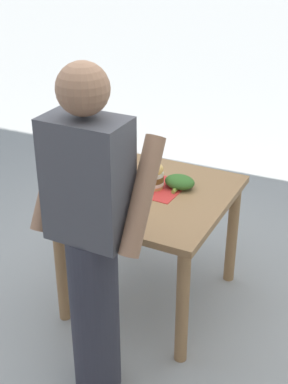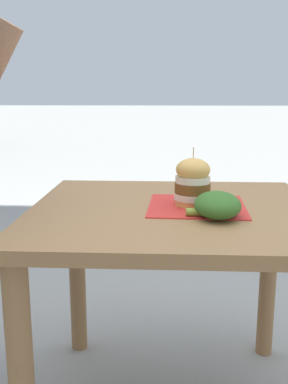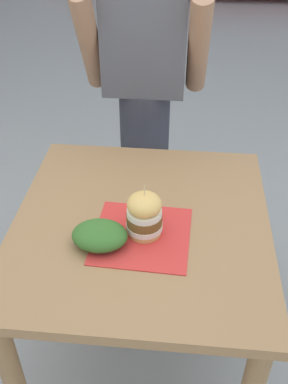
{
  "view_description": "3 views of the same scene",
  "coord_description": "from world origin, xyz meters",
  "px_view_note": "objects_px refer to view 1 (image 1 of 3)",
  "views": [
    {
      "loc": [
        -1.19,
        2.47,
        2.18
      ],
      "look_at": [
        0.0,
        0.1,
        0.81
      ],
      "focal_mm": 50.0,
      "sensor_mm": 36.0,
      "label": 1
    },
    {
      "loc": [
        -1.43,
        0.03,
        1.12
      ],
      "look_at": [
        0.0,
        0.1,
        0.81
      ],
      "focal_mm": 42.0,
      "sensor_mm": 36.0,
      "label": 2
    },
    {
      "loc": [
        0.12,
        -1.16,
        1.78
      ],
      "look_at": [
        0.0,
        0.1,
        0.81
      ],
      "focal_mm": 42.0,
      "sensor_mm": 36.0,
      "label": 3
    }
  ],
  "objects_px": {
    "side_salad": "(180,182)",
    "sandwich": "(154,175)",
    "pickle_spear": "(176,189)",
    "diner_across_table": "(91,238)",
    "patio_table": "(152,212)"
  },
  "relations": [
    {
      "from": "patio_table",
      "to": "pickle_spear",
      "type": "xyz_separation_m",
      "value": [
        -0.12,
        -0.07,
        0.15
      ]
    },
    {
      "from": "side_salad",
      "to": "sandwich",
      "type": "bearing_deg",
      "value": 26.39
    },
    {
      "from": "sandwich",
      "to": "diner_across_table",
      "type": "relative_size",
      "value": 0.11
    },
    {
      "from": "patio_table",
      "to": "diner_across_table",
      "type": "distance_m",
      "value": 0.8
    },
    {
      "from": "sandwich",
      "to": "pickle_spear",
      "type": "xyz_separation_m",
      "value": [
        -0.14,
        -0.01,
        -0.07
      ]
    },
    {
      "from": "sandwich",
      "to": "pickle_spear",
      "type": "distance_m",
      "value": 0.15
    },
    {
      "from": "patio_table",
      "to": "pickle_spear",
      "type": "bearing_deg",
      "value": -149.02
    },
    {
      "from": "diner_across_table",
      "to": "side_salad",
      "type": "bearing_deg",
      "value": -93.88
    },
    {
      "from": "patio_table",
      "to": "diner_across_table",
      "type": "height_order",
      "value": "diner_across_table"
    },
    {
      "from": "pickle_spear",
      "to": "side_salad",
      "type": "height_order",
      "value": "side_salad"
    },
    {
      "from": "sandwich",
      "to": "side_salad",
      "type": "height_order",
      "value": "sandwich"
    },
    {
      "from": "side_salad",
      "to": "patio_table",
      "type": "bearing_deg",
      "value": 46.64
    },
    {
      "from": "pickle_spear",
      "to": "side_salad",
      "type": "distance_m",
      "value": 0.06
    },
    {
      "from": "pickle_spear",
      "to": "sandwich",
      "type": "bearing_deg",
      "value": 5.1
    },
    {
      "from": "pickle_spear",
      "to": "diner_across_table",
      "type": "relative_size",
      "value": 0.05
    }
  ]
}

